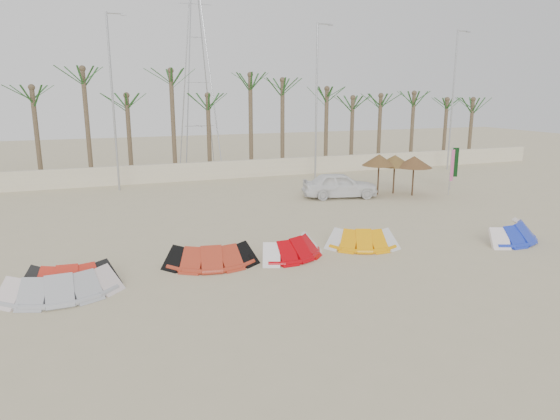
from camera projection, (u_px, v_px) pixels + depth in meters
name	position (u px, v px, depth m)	size (l,w,h in m)	color
ground	(344.00, 288.00, 16.35)	(120.00, 120.00, 0.00)	#C3B48E
boundary_wall	(204.00, 171.00, 36.27)	(60.00, 0.30, 1.30)	beige
palm_line	(206.00, 89.00, 36.52)	(52.00, 4.00, 7.70)	brown
lamp_b	(113.00, 100.00, 31.24)	(1.25, 0.14, 11.00)	#A5A8AD
lamp_c	(317.00, 99.00, 35.98)	(1.25, 0.14, 11.00)	#A5A8AD
lamp_d	(453.00, 98.00, 40.04)	(1.25, 0.14, 11.00)	#A5A8AD
pylon	(201.00, 168.00, 42.23)	(3.00, 3.00, 14.00)	#A5A8AD
kite_grey	(60.00, 282.00, 15.79)	(3.61, 1.66, 0.90)	#A1A4AA
kite_red_left	(69.00, 273.00, 16.50)	(3.13, 1.73, 0.90)	red
kite_red_mid	(209.00, 253.00, 18.58)	(3.52, 1.97, 0.90)	#AD311C
kite_red_right	(291.00, 246.00, 19.48)	(3.35, 2.42, 0.90)	#B60109
kite_orange	(359.00, 237.00, 20.63)	(3.28, 2.35, 0.90)	#F99F05
kite_blue	(508.00, 230.00, 21.62)	(3.59, 2.50, 0.90)	#1B32C3
parasol_left	(379.00, 160.00, 30.76)	(2.10, 2.10, 2.53)	#4C331E
parasol_mid	(414.00, 162.00, 30.45)	(2.22, 2.22, 2.45)	#4C331E
parasol_right	(395.00, 161.00, 31.10)	(2.31, 2.31, 2.44)	#4C331E
flag_pink	(453.00, 167.00, 30.67)	(0.44, 0.19, 2.98)	#A5A8AD
flag_green	(454.00, 163.00, 32.42)	(0.45, 0.12, 2.92)	#A5A8AD
car	(340.00, 185.00, 30.19)	(1.82, 4.51, 1.54)	white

